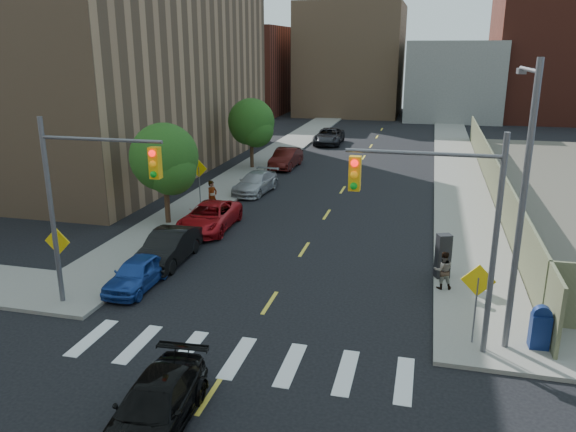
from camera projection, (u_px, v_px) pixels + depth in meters
The scene contains 28 objects.
sidewalk_nw at pixel (288, 146), 54.06m from camera, with size 3.50×73.00×0.15m, color gray.
sidewalk_ne at pixel (454, 153), 50.44m from camera, with size 3.50×73.00×0.15m, color gray.
fence_north at pixel (491, 173), 37.14m from camera, with size 0.12×44.00×2.50m, color #6A704E.
building_nw at pixel (78, 63), 44.42m from camera, with size 22.00×30.00×16.00m, color #8C6B4C.
bg_bldg_west at pixel (241, 70), 82.14m from camera, with size 14.00×18.00×12.00m, color #592319.
bg_bldg_midwest at pixel (352, 60), 79.82m from camera, with size 14.00×16.00×15.00m, color #8C6B4C.
bg_bldg_center at pixel (453, 80), 75.42m from camera, with size 12.00×16.00×10.00m, color gray.
bg_bldg_east at pixel (566, 57), 73.14m from camera, with size 18.00×18.00×16.00m, color #592319.
signal_nw at pixel (86, 190), 19.41m from camera, with size 4.59×0.30×7.00m.
signal_ne at pixel (444, 214), 16.61m from camera, with size 4.59×0.30×7.00m.
streetlight_ne at pixel (522, 188), 16.73m from camera, with size 0.25×3.70×9.00m.
warn_sign_nw at pixel (58, 249), 21.03m from camera, with size 1.06×0.06×2.83m.
warn_sign_ne at pixel (477, 289), 17.52m from camera, with size 1.06×0.06×2.83m.
warn_sign_midwest at pixel (199, 174), 33.56m from camera, with size 1.06×0.06×2.83m.
tree_west_near at pixel (165, 162), 29.51m from camera, with size 3.66×3.64×5.52m.
tree_west_far at pixel (251, 125), 43.43m from camera, with size 3.66×3.64×5.52m.
parked_car_blue at pixel (137, 273), 22.32m from camera, with size 1.48×3.68×1.25m, color navy.
parked_car_black at pixel (169, 247), 24.94m from camera, with size 1.54×4.42×1.46m, color black.
parked_car_red at pixel (210, 217), 29.48m from camera, with size 2.32×5.04×1.40m, color #AA1117.
parked_car_silver at pixel (256, 183), 36.95m from camera, with size 1.88×4.62×1.34m, color #9B9DA3.
parked_car_white at pixel (287, 160), 44.84m from camera, with size 1.43×3.57×1.22m, color silver.
parked_car_maroon at pixel (286, 158), 44.55m from camera, with size 1.64×4.69×1.55m, color #3B0D0B.
parked_car_grey at pixel (329, 136), 55.51m from camera, with size 2.57×5.58×1.55m, color black.
black_sedan at pixel (155, 406), 14.05m from camera, with size 1.77×4.35×1.26m, color black.
mailbox at pixel (540, 327), 17.56m from camera, with size 0.61×0.47×1.43m.
payphone at pixel (443, 256), 22.91m from camera, with size 0.55×0.45×1.85m, color black.
pedestrian_west at pixel (212, 197), 31.84m from camera, with size 0.69×0.45×1.90m, color gray.
pedestrian_east at pixel (443, 270), 21.88m from camera, with size 0.74×0.58×1.52m, color gray.
Camera 1 is at (5.38, -10.57, 9.26)m, focal length 35.00 mm.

